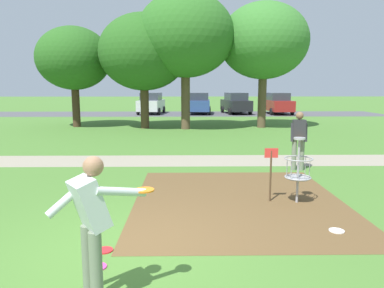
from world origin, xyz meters
name	(u,v)px	position (x,y,z in m)	size (l,w,h in m)	color
ground_plane	(132,248)	(0.00, 0.00, 0.00)	(160.00, 160.00, 0.00)	#47752D
dirt_tee_pad	(238,201)	(1.95, 2.30, 0.00)	(4.43, 5.15, 0.01)	brown
disc_golf_basket	(295,168)	(3.10, 2.17, 0.75)	(0.98, 0.58, 1.39)	#9E9EA3
player_foreground_watching	(299,137)	(4.09, 5.18, 0.97)	(0.48, 0.42, 1.71)	slate
player_throwing	(92,222)	(-0.19, -1.48, 0.99)	(1.14, 0.57, 1.71)	slate
frisbee_near_basket	(97,267)	(-0.39, -0.59, 0.01)	(0.25, 0.25, 0.02)	#E53D99
frisbee_mid_grass	(337,231)	(3.38, 0.60, 0.01)	(0.26, 0.26, 0.02)	white
frisbee_far_left	(105,250)	(-0.40, -0.08, 0.01)	(0.25, 0.25, 0.02)	red
tree_near_left	(185,36)	(0.80, 15.60, 5.17)	(5.43, 5.43, 7.50)	brown
tree_near_right	(74,59)	(-5.77, 16.88, 4.02)	(4.33, 4.33, 5.88)	#422D1E
tree_mid_left	(264,41)	(5.29, 16.32, 4.96)	(5.10, 5.10, 7.15)	brown
tree_mid_center	(144,52)	(-1.56, 16.05, 4.31)	(5.07, 5.07, 6.48)	#4C3823
parking_lot_strip	(177,114)	(0.00, 27.05, 0.00)	(36.00, 6.00, 0.01)	#4C4C51
parked_car_leftmost	(151,103)	(-2.23, 27.21, 0.92)	(2.29, 4.36, 1.84)	silver
parked_car_center_left	(199,103)	(2.00, 27.11, 0.92)	(2.17, 4.30, 1.84)	#2D4784
parked_car_center_right	(236,103)	(5.24, 27.21, 0.92)	(2.43, 4.42, 1.84)	black
parked_car_rightmost	(278,103)	(8.83, 26.76, 0.92)	(2.13, 4.28, 1.84)	maroon
gravel_path	(161,161)	(0.00, 6.61, 0.00)	(40.00, 1.83, 0.00)	gray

